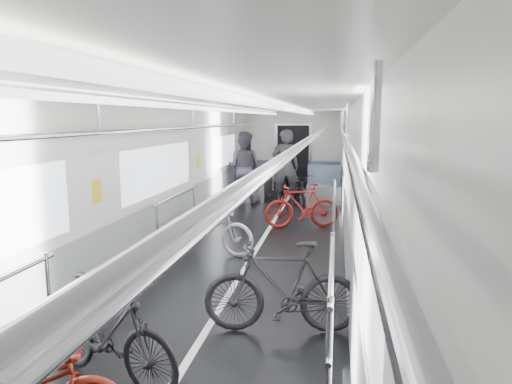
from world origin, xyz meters
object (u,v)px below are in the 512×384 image
bike_right_near (282,287)px  bike_left_far (207,227)px  bike_left_mid (107,331)px  person_seated (244,168)px  person_standing (285,167)px  bike_right_far (302,206)px  bike_aisle (299,189)px

bike_right_near → bike_left_far: bearing=-157.0°
bike_left_mid → person_seated: bearing=23.5°
bike_left_far → person_standing: (0.77, 4.63, 0.53)m
bike_right_far → person_standing: (-0.63, 2.60, 0.51)m
bike_left_far → bike_right_near: size_ratio=1.02×
bike_left_far → bike_aisle: 4.76m
bike_left_mid → bike_right_far: same height
bike_right_near → person_standing: bearing=178.4°
person_standing → bike_left_far: bearing=66.6°
bike_left_mid → person_seated: 8.35m
bike_left_far → bike_right_far: 2.47m
bike_left_far → bike_aisle: (1.13, 4.63, -0.03)m
bike_right_near → bike_aisle: bike_right_near is taller
bike_left_far → person_standing: bearing=2.9°
bike_right_near → bike_aisle: 7.25m
bike_aisle → person_standing: person_standing is taller
bike_right_far → bike_aisle: bike_right_far is taller
bike_left_mid → bike_right_far: bearing=8.4°
bike_left_far → person_standing: 4.72m
bike_left_far → person_seated: person_seated is taller
bike_left_far → person_seated: (-0.31, 4.54, 0.50)m
person_standing → person_seated: 1.08m
bike_right_far → bike_left_mid: bearing=-28.2°
bike_right_far → bike_aisle: bearing=169.2°
bike_aisle → person_standing: 0.67m
bike_left_mid → bike_aisle: bike_left_mid is taller
person_standing → bike_right_near: bearing=82.2°
bike_left_far → bike_right_near: (1.55, -2.61, 0.05)m
person_seated → bike_left_mid: bearing=103.7°
person_seated → bike_right_far: bearing=134.3°
bike_right_near → bike_right_far: 4.64m
bike_right_near → bike_right_far: bearing=174.1°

